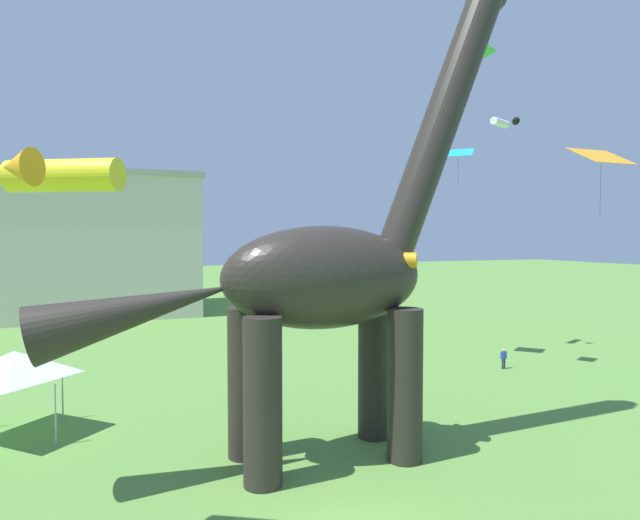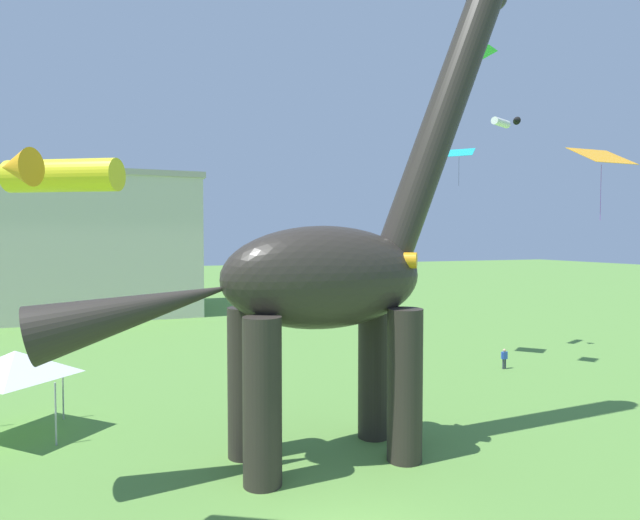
% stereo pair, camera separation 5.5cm
% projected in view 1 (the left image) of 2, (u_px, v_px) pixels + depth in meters
% --- Properties ---
extents(dinosaur_sculpture, '(15.01, 3.18, 15.69)m').
position_uv_depth(dinosaur_sculpture, '(322.00, 277.00, 16.29)').
color(dinosaur_sculpture, '#2D2823').
rests_on(dinosaur_sculpture, ground_plane).
extents(person_strolling_adult, '(0.40, 0.18, 1.06)m').
position_uv_depth(person_strolling_adult, '(504.00, 357.00, 27.80)').
color(person_strolling_adult, '#2D3347').
rests_on(person_strolling_adult, ground_plane).
extents(festival_canopy_tent, '(3.15, 3.15, 3.00)m').
position_uv_depth(festival_canopy_tent, '(15.00, 364.00, 18.21)').
color(festival_canopy_tent, '#B2B2B7').
rests_on(festival_canopy_tent, ground_plane).
extents(kite_mid_left, '(1.80, 1.88, 0.53)m').
position_uv_depth(kite_mid_left, '(389.00, 260.00, 17.00)').
color(kite_mid_left, orange).
extents(kite_near_high, '(1.39, 1.27, 0.27)m').
position_uv_depth(kite_near_high, '(485.00, 52.00, 25.98)').
color(kite_near_high, green).
extents(kite_far_left, '(1.92, 1.94, 2.14)m').
position_uv_depth(kite_far_left, '(458.00, 153.00, 29.55)').
color(kite_far_left, '#19B2B7').
extents(kite_near_low, '(2.38, 2.44, 0.69)m').
position_uv_depth(kite_near_low, '(55.00, 174.00, 10.35)').
color(kite_near_low, yellow).
extents(kite_far_right, '(1.67, 1.66, 0.48)m').
position_uv_depth(kite_far_right, '(503.00, 122.00, 31.55)').
color(kite_far_right, white).
extents(kite_high_right, '(1.78, 1.22, 2.34)m').
position_uv_depth(kite_high_right, '(601.00, 156.00, 16.64)').
color(kite_high_right, orange).
extents(background_building_block, '(23.91, 13.98, 12.51)m').
position_uv_depth(background_building_block, '(59.00, 245.00, 47.56)').
color(background_building_block, beige).
rests_on(background_building_block, ground_plane).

